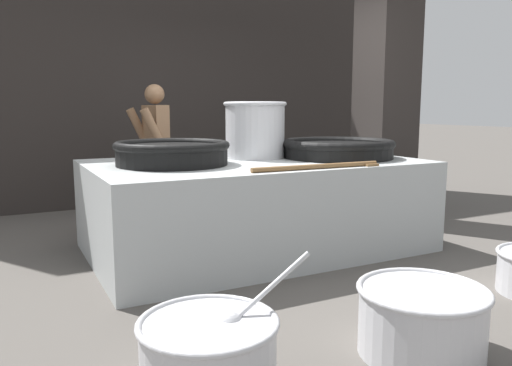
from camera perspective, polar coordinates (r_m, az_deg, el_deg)
ground_plane at (r=4.69m, az=0.00°, el=-7.42°), size 60.00×60.00×0.00m
back_wall at (r=7.14m, az=-10.63°, el=16.03°), size 6.73×0.24×4.48m
support_pillar at (r=6.03m, az=14.90°, el=17.32°), size 0.54×0.54×4.48m
hearth_platform at (r=4.59m, az=0.00°, el=-2.52°), size 2.93×1.75×0.82m
giant_wok_near at (r=4.25m, az=-9.56°, el=3.51°), size 0.97×0.97×0.20m
giant_wok_far at (r=4.87m, az=9.34°, el=3.98°), size 1.08×1.08×0.18m
stock_pot at (r=4.78m, az=-0.11°, el=6.20°), size 0.60×0.60×0.53m
stirring_paddle at (r=3.97m, az=7.74°, el=1.91°), size 1.14×0.10×0.04m
cook at (r=5.63m, az=-11.42°, el=3.77°), size 0.38×0.58×1.55m
prep_bowl_vegetables at (r=2.38m, az=-5.41°, el=-18.78°), size 0.84×0.64×0.61m
prep_bowl_meat at (r=2.84m, az=18.38°, el=-14.38°), size 0.68×0.68×0.37m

